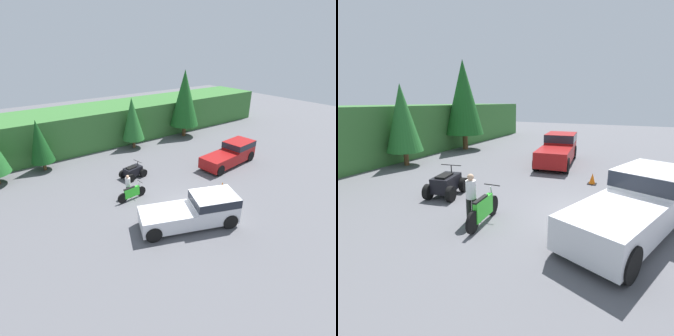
{
  "view_description": "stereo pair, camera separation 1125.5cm",
  "coord_description": "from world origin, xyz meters",
  "views": [
    {
      "loc": [
        -9.19,
        -10.49,
        9.72
      ],
      "look_at": [
        1.5,
        4.4,
        0.95
      ],
      "focal_mm": 28.0,
      "sensor_mm": 36.0,
      "label": 1
    },
    {
      "loc": [
        -9.16,
        -0.81,
        3.97
      ],
      "look_at": [
        1.5,
        4.4,
        0.95
      ],
      "focal_mm": 28.0,
      "sensor_mm": 36.0,
      "label": 2
    }
  ],
  "objects": [
    {
      "name": "tree_right",
      "position": [
        9.24,
        12.06,
        4.26
      ],
      "size": [
        3.19,
        3.19,
        7.24
      ],
      "color": "brown",
      "rests_on": "ground_plane"
    },
    {
      "name": "quad_atv",
      "position": [
        -0.6,
        6.25,
        0.49
      ],
      "size": [
        2.12,
        1.59,
        1.25
      ],
      "rotation": [
        0.0,
        0.0,
        0.19
      ],
      "color": "black",
      "rests_on": "ground_plane"
    },
    {
      "name": "rider_person",
      "position": [
        -2.27,
        3.85,
        0.91
      ],
      "size": [
        0.43,
        0.43,
        1.68
      ],
      "rotation": [
        0.0,
        0.0,
        0.27
      ],
      "color": "black",
      "rests_on": "ground_plane"
    },
    {
      "name": "ground_plane",
      "position": [
        0.0,
        0.0,
        0.0
      ],
      "size": [
        80.0,
        80.0,
        0.0
      ],
      "primitive_type": "plane",
      "color": "#5B5B60"
    },
    {
      "name": "pickup_truck_red",
      "position": [
        7.84,
        3.61,
        0.98
      ],
      "size": [
        5.76,
        2.61,
        1.83
      ],
      "rotation": [
        0.0,
        0.0,
        0.11
      ],
      "color": "maroon",
      "rests_on": "ground_plane"
    },
    {
      "name": "tree_mid_right",
      "position": [
        2.71,
        12.08,
        2.96
      ],
      "size": [
        2.22,
        2.22,
        5.04
      ],
      "color": "brown",
      "rests_on": "ground_plane"
    },
    {
      "name": "tree_mid_left",
      "position": [
        -5.99,
        11.81,
        2.54
      ],
      "size": [
        1.9,
        1.9,
        4.32
      ],
      "color": "brown",
      "rests_on": "ground_plane"
    },
    {
      "name": "pickup_truck_second",
      "position": [
        -0.43,
        -1.19,
        0.98
      ],
      "size": [
        5.99,
        3.82,
        1.83
      ],
      "rotation": [
        0.0,
        0.0,
        -0.36
      ],
      "color": "silver",
      "rests_on": "ground_plane"
    },
    {
      "name": "dirt_bike",
      "position": [
        -2.24,
        3.41,
        0.49
      ],
      "size": [
        2.19,
        0.6,
        1.16
      ],
      "rotation": [
        0.0,
        0.0,
        0.07
      ],
      "color": "black",
      "rests_on": "ground_plane"
    },
    {
      "name": "hillside_backdrop",
      "position": [
        0.0,
        16.0,
        1.84
      ],
      "size": [
        44.0,
        6.0,
        3.68
      ],
      "color": "#387033",
      "rests_on": "ground_plane"
    },
    {
      "name": "traffic_cone",
      "position": [
        3.82,
        0.8,
        0.25
      ],
      "size": [
        0.42,
        0.42,
        0.55
      ],
      "color": "black",
      "rests_on": "ground_plane"
    }
  ]
}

